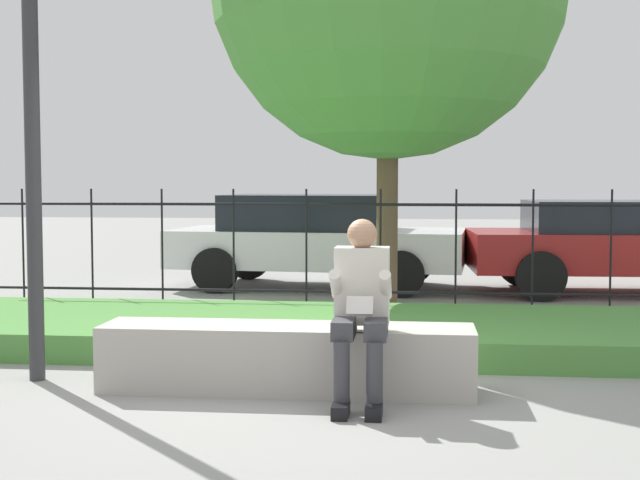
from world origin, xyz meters
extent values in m
plane|color=gray|center=(0.00, 0.00, 0.00)|extent=(60.00, 60.00, 0.00)
cube|color=#ADA89E|center=(-0.12, 0.00, 0.24)|extent=(2.75, 0.57, 0.49)
cube|color=gray|center=(-0.12, 0.00, 0.04)|extent=(2.64, 0.52, 0.08)
cube|color=black|center=(0.34, -0.68, 0.04)|extent=(0.11, 0.26, 0.09)
cylinder|color=#38383D|center=(0.34, -0.62, 0.29)|extent=(0.11, 0.11, 0.40)
cube|color=#38383D|center=(0.34, -0.41, 0.55)|extent=(0.15, 0.42, 0.13)
cube|color=black|center=(0.56, -0.68, 0.04)|extent=(0.11, 0.26, 0.09)
cylinder|color=#38383D|center=(0.56, -0.62, 0.29)|extent=(0.11, 0.11, 0.40)
cube|color=#38383D|center=(0.56, -0.41, 0.55)|extent=(0.15, 0.42, 0.13)
cube|color=beige|center=(0.45, -0.20, 0.82)|extent=(0.38, 0.24, 0.54)
sphere|color=tan|center=(0.45, -0.22, 1.18)|extent=(0.21, 0.21, 0.21)
cylinder|color=beige|center=(0.28, -0.36, 0.84)|extent=(0.08, 0.29, 0.24)
cylinder|color=beige|center=(0.62, -0.36, 0.84)|extent=(0.08, 0.29, 0.24)
cube|color=beige|center=(0.45, -0.46, 0.71)|extent=(0.18, 0.09, 0.13)
cube|color=#4C893D|center=(0.00, 1.87, 0.13)|extent=(10.44, 2.34, 0.25)
cylinder|color=black|center=(0.00, 3.59, 0.29)|extent=(8.44, 0.03, 0.03)
cylinder|color=black|center=(0.00, 3.59, 1.29)|extent=(8.44, 0.03, 0.03)
cylinder|color=black|center=(-3.80, 3.59, 0.73)|extent=(0.02, 0.02, 1.46)
cylinder|color=black|center=(-2.95, 3.59, 0.73)|extent=(0.02, 0.02, 1.46)
cylinder|color=black|center=(-2.11, 3.59, 0.73)|extent=(0.02, 0.02, 1.46)
cylinder|color=black|center=(-1.27, 3.59, 0.73)|extent=(0.02, 0.02, 1.46)
cylinder|color=black|center=(-0.42, 3.59, 0.73)|extent=(0.02, 0.02, 1.46)
cylinder|color=black|center=(0.42, 3.59, 0.73)|extent=(0.02, 0.02, 1.46)
cylinder|color=black|center=(1.27, 3.59, 0.73)|extent=(0.02, 0.02, 1.46)
cylinder|color=black|center=(2.11, 3.59, 0.73)|extent=(0.02, 0.02, 1.46)
cylinder|color=black|center=(2.95, 3.59, 0.73)|extent=(0.02, 0.02, 1.46)
cube|color=maroon|center=(3.72, 6.13, 0.59)|extent=(4.36, 1.93, 0.53)
cube|color=black|center=(3.55, 6.12, 1.07)|extent=(2.42, 1.65, 0.42)
cylinder|color=black|center=(2.42, 5.21, 0.33)|extent=(0.66, 0.23, 0.65)
cylinder|color=black|center=(2.35, 6.94, 0.33)|extent=(0.66, 0.23, 0.65)
cube|color=silver|center=(-0.59, 6.37, 0.58)|extent=(4.31, 2.13, 0.53)
cube|color=black|center=(-0.76, 6.39, 1.10)|extent=(2.42, 1.76, 0.50)
cylinder|color=black|center=(0.63, 5.39, 0.32)|extent=(0.65, 0.25, 0.63)
cylinder|color=black|center=(0.77, 7.14, 0.32)|extent=(0.65, 0.25, 0.63)
cylinder|color=black|center=(-1.95, 5.61, 0.32)|extent=(0.65, 0.25, 0.63)
cylinder|color=black|center=(-1.81, 7.36, 0.32)|extent=(0.65, 0.25, 0.63)
cylinder|color=#2D2D30|center=(-2.11, 0.14, 1.71)|extent=(0.12, 0.12, 3.41)
cylinder|color=brown|center=(0.48, 4.20, 1.37)|extent=(0.25, 0.25, 2.75)
camera|label=1|loc=(0.83, -6.44, 1.55)|focal=50.00mm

